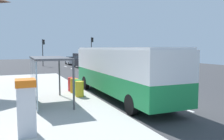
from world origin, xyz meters
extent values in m
cube|color=#38383A|center=(0.00, 14.00, -0.02)|extent=(56.00, 92.00, 0.04)
cube|color=beige|center=(-6.40, 2.00, 0.09)|extent=(6.20, 30.00, 0.18)
cube|color=silver|center=(0.25, -1.00, 0.01)|extent=(0.16, 2.20, 0.01)
cube|color=silver|center=(0.25, 4.00, 0.01)|extent=(0.16, 2.20, 0.01)
cube|color=silver|center=(0.25, 9.00, 0.01)|extent=(0.16, 2.20, 0.01)
cube|color=silver|center=(0.25, 14.00, 0.01)|extent=(0.16, 2.20, 0.01)
cube|color=silver|center=(0.25, 19.00, 0.01)|extent=(0.16, 2.20, 0.01)
cube|color=silver|center=(0.25, 24.00, 0.01)|extent=(0.16, 2.20, 0.01)
cube|color=silver|center=(0.25, 29.00, 0.01)|extent=(0.16, 2.20, 0.01)
cube|color=#1E8C47|center=(-1.70, 2.40, 1.07)|extent=(2.52, 11.00, 1.15)
cube|color=silver|center=(-1.70, 2.40, 2.38)|extent=(2.52, 11.00, 1.45)
cube|color=silver|center=(-1.70, 2.40, 3.15)|extent=(2.39, 10.78, 0.12)
cube|color=black|center=(-1.71, 7.85, 2.30)|extent=(2.30, 0.12, 1.22)
cube|color=black|center=(-2.91, 1.90, 2.30)|extent=(0.09, 8.58, 1.10)
cylinder|color=black|center=(-2.84, 6.30, 0.50)|extent=(0.28, 1.00, 1.00)
cylinder|color=black|center=(-0.58, 6.30, 0.50)|extent=(0.28, 1.00, 1.00)
cylinder|color=black|center=(-2.82, -1.30, 0.50)|extent=(0.28, 1.00, 1.00)
cylinder|color=black|center=(-0.56, -1.30, 0.50)|extent=(0.28, 1.00, 1.00)
cube|color=black|center=(2.20, 24.66, 1.32)|extent=(2.19, 5.27, 1.96)
cube|color=black|center=(2.20, 24.66, 1.66)|extent=(2.16, 3.19, 0.44)
cylinder|color=black|center=(3.17, 22.70, 0.34)|extent=(0.25, 0.69, 0.68)
cylinder|color=black|center=(1.38, 22.63, 0.34)|extent=(0.25, 0.69, 0.68)
cylinder|color=black|center=(3.02, 26.70, 0.34)|extent=(0.25, 0.69, 0.68)
cylinder|color=black|center=(1.23, 26.63, 0.34)|extent=(0.25, 0.69, 0.68)
cube|color=#B7B7BC|center=(2.30, 33.21, 0.62)|extent=(1.87, 4.43, 0.60)
cube|color=black|center=(2.30, 33.41, 1.22)|extent=(1.62, 2.40, 0.60)
cylinder|color=black|center=(3.09, 31.69, 0.32)|extent=(0.21, 0.64, 0.64)
cylinder|color=black|center=(1.45, 31.72, 0.32)|extent=(0.21, 0.64, 0.64)
cylinder|color=black|center=(3.15, 34.69, 0.32)|extent=(0.21, 0.64, 0.64)
cylinder|color=black|center=(1.51, 34.72, 0.32)|extent=(0.21, 0.64, 0.64)
cube|color=silver|center=(-7.54, -2.59, 1.03)|extent=(0.60, 0.70, 1.70)
cube|color=orange|center=(-7.54, -2.59, 2.00)|extent=(0.66, 0.76, 0.24)
cube|color=black|center=(-7.23, -2.59, 1.30)|extent=(0.03, 0.36, 0.44)
cylinder|color=yellow|center=(-4.20, 2.96, 0.66)|extent=(0.52, 0.52, 0.95)
cylinder|color=green|center=(-4.20, 3.66, 0.66)|extent=(0.52, 0.52, 0.95)
cylinder|color=orange|center=(-4.20, 4.36, 0.66)|extent=(0.52, 0.52, 0.95)
cylinder|color=red|center=(-4.20, 5.06, 0.66)|extent=(0.52, 0.52, 0.95)
cylinder|color=#2D2D2D|center=(5.40, 30.49, 2.58)|extent=(0.14, 0.14, 5.15)
cube|color=black|center=(5.62, 30.49, 4.65)|extent=(0.24, 0.28, 0.84)
sphere|color=#360606|center=(5.74, 30.49, 4.93)|extent=(0.16, 0.16, 0.16)
sphere|color=#3C2C03|center=(5.74, 30.49, 4.65)|extent=(0.16, 0.16, 0.16)
sphere|color=green|center=(5.74, 30.49, 4.37)|extent=(0.16, 0.16, 0.16)
cylinder|color=#2D2D2D|center=(-3.20, 31.29, 2.34)|extent=(0.14, 0.14, 4.68)
cube|color=black|center=(-2.98, 31.29, 4.18)|extent=(0.24, 0.28, 0.84)
sphere|color=red|center=(-2.86, 31.29, 4.46)|extent=(0.16, 0.16, 0.16)
sphere|color=#3C2C03|center=(-2.86, 31.29, 4.18)|extent=(0.16, 0.16, 0.16)
sphere|color=black|center=(-2.86, 31.29, 3.90)|extent=(0.16, 0.16, 0.16)
cube|color=#4C4C51|center=(-6.10, 1.95, 2.63)|extent=(1.80, 4.00, 0.10)
cube|color=#8CA5B2|center=(-6.95, 1.95, 1.43)|extent=(0.06, 3.80, 2.30)
cylinder|color=#4C4C51|center=(-5.25, 0.05, 1.40)|extent=(0.10, 0.10, 2.44)
cylinder|color=#4C4C51|center=(-5.25, 3.85, 1.40)|extent=(0.10, 0.10, 2.44)
camera|label=1|loc=(-7.87, -10.98, 3.18)|focal=37.60mm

